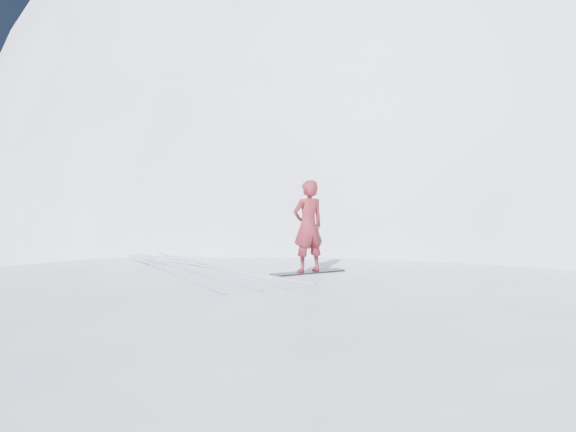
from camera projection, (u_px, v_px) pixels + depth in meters
name	position (u px, v px, depth m)	size (l,w,h in m)	color
near_ridge	(298.00, 387.00, 11.56)	(36.00, 28.00, 4.80)	white
summit_peak	(426.00, 243.00, 41.04)	(60.00, 56.00, 56.00)	white
peak_shoulder	(317.00, 262.00, 30.72)	(28.00, 24.00, 18.00)	white
wind_bumps	(240.00, 416.00, 10.13)	(16.00, 14.40, 1.00)	white
snowboard	(308.00, 272.00, 11.29)	(1.60, 0.30, 0.03)	black
snowboarder	(308.00, 226.00, 11.24)	(0.67, 0.44, 1.84)	maroon
board_tracks	(194.00, 267.00, 11.93)	(2.49, 5.96, 0.04)	silver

